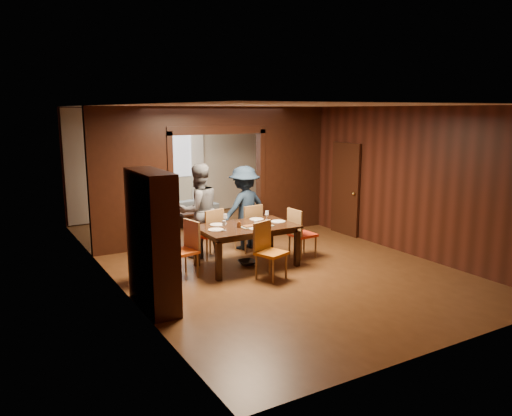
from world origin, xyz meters
TOP-DOWN VIEW (x-y plane):
  - floor at (0.00, 0.00)m, footprint 9.00×9.00m
  - ceiling at (0.00, 0.00)m, footprint 5.50×9.00m
  - room_walls at (0.00, 1.89)m, footprint 5.52×9.01m
  - person_purple at (-2.16, -0.42)m, footprint 0.39×0.58m
  - person_grey at (-0.92, 0.54)m, footprint 0.95×0.77m
  - person_navy at (0.12, 0.59)m, footprint 1.22×0.86m
  - sofa at (0.06, 3.85)m, footprint 1.90×0.90m
  - serving_bowl at (-0.38, -0.43)m, footprint 0.33×0.33m
  - dining_table at (-0.42, -0.47)m, footprint 1.75×1.09m
  - coffee_table at (-0.03, 2.80)m, footprint 0.80×0.50m
  - chair_left at (-1.67, -0.48)m, footprint 0.53×0.53m
  - chair_right at (0.79, -0.54)m, footprint 0.46×0.46m
  - chair_far_l at (-0.79, 0.39)m, footprint 0.53×0.53m
  - chair_far_r at (0.08, 0.39)m, footprint 0.49×0.49m
  - chair_near at (-0.41, -1.31)m, footprint 0.56×0.56m
  - hutch at (-2.53, -1.50)m, footprint 0.40×1.20m
  - door_right at (2.70, 0.50)m, footprint 0.06×0.90m
  - window_far at (0.00, 4.44)m, footprint 1.20×0.03m
  - curtain_left at (-0.75, 4.40)m, footprint 0.35×0.06m
  - curtain_right at (0.75, 4.40)m, footprint 0.35×0.06m
  - plate_left at (-1.05, -0.50)m, footprint 0.27×0.27m
  - plate_far_l at (-0.86, -0.16)m, footprint 0.27×0.27m
  - plate_far_r at (-0.00, -0.11)m, footprint 0.27×0.27m
  - plate_right at (0.25, -0.49)m, footprint 0.27×0.27m
  - plate_near at (-0.39, -0.77)m, footprint 0.27×0.27m
  - platter_a at (-0.44, -0.62)m, footprint 0.30×0.20m
  - platter_b at (-0.16, -0.68)m, footprint 0.30×0.20m
  - wineglass_left at (-0.95, -0.62)m, footprint 0.08×0.08m
  - wineglass_far at (-0.67, -0.12)m, footprint 0.08×0.08m
  - wineglass_right at (0.14, -0.26)m, footprint 0.08×0.08m
  - tumbler at (-0.38, -0.74)m, footprint 0.07×0.07m
  - condiment_jar at (-0.60, -0.52)m, footprint 0.08×0.08m

SIDE VIEW (x-z plane):
  - floor at x=0.00m, z-range 0.00..0.00m
  - coffee_table at x=-0.03m, z-range 0.00..0.40m
  - sofa at x=0.06m, z-range 0.00..0.53m
  - dining_table at x=-0.42m, z-range 0.00..0.76m
  - chair_left at x=-1.67m, z-range 0.00..0.97m
  - chair_right at x=0.79m, z-range 0.00..0.97m
  - chair_far_l at x=-0.79m, z-range 0.00..0.97m
  - chair_far_r at x=0.08m, z-range 0.00..0.97m
  - chair_near at x=-0.41m, z-range 0.00..0.97m
  - plate_left at x=-1.05m, z-range 0.76..0.77m
  - plate_far_l at x=-0.86m, z-range 0.76..0.77m
  - plate_far_r at x=0.00m, z-range 0.76..0.77m
  - plate_right at x=0.25m, z-range 0.76..0.77m
  - plate_near at x=-0.39m, z-range 0.76..0.77m
  - platter_a at x=-0.44m, z-range 0.76..0.80m
  - platter_b at x=-0.16m, z-range 0.76..0.80m
  - person_purple at x=-2.16m, z-range 0.00..1.56m
  - serving_bowl at x=-0.38m, z-range 0.76..0.84m
  - condiment_jar at x=-0.60m, z-range 0.76..0.87m
  - tumbler at x=-0.38m, z-range 0.76..0.90m
  - wineglass_left at x=-0.95m, z-range 0.76..0.94m
  - wineglass_far at x=-0.67m, z-range 0.76..0.94m
  - wineglass_right at x=0.14m, z-range 0.76..0.94m
  - person_navy at x=0.12m, z-range 0.00..1.71m
  - person_grey at x=-0.92m, z-range 0.00..1.82m
  - hutch at x=-2.53m, z-range 0.00..2.00m
  - door_right at x=2.70m, z-range 0.00..2.10m
  - curtain_left at x=-0.75m, z-range 0.05..2.45m
  - curtain_right at x=0.75m, z-range 0.05..2.45m
  - room_walls at x=0.00m, z-range 0.06..2.96m
  - window_far at x=0.00m, z-range 1.05..2.35m
  - ceiling at x=0.00m, z-range 2.89..2.91m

